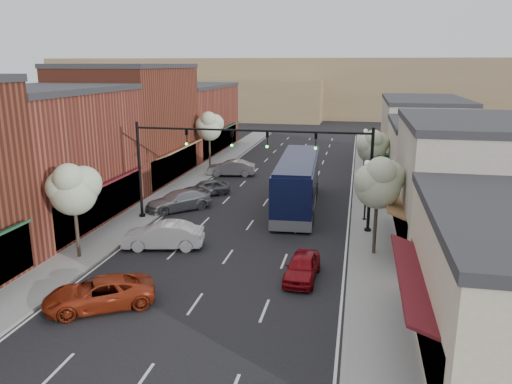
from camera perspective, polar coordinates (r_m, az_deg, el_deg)
The scene contains 28 objects.
ground at distance 27.50m, azimuth -4.31°, elevation -8.92°, with size 160.00×160.00×0.00m, color black.
sidewalk_left at distance 46.72m, azimuth -8.04°, elevation 0.92°, with size 2.80×73.00×0.15m, color gray.
sidewalk_right at distance 44.10m, azimuth 13.00°, elevation -0.13°, with size 2.80×73.00×0.15m, color gray.
curb_left at distance 46.28m, azimuth -6.41°, elevation 0.84°, with size 0.25×73.00×0.17m, color gray.
curb_right at distance 44.08m, azimuth 11.18°, elevation -0.03°, with size 0.25×73.00×0.17m, color gray.
bldg_left_midnear at distance 37.51m, azimuth -23.23°, elevation 3.71°, with size 10.14×14.10×9.40m.
bldg_left_midfar at distance 49.41m, azimuth -14.12°, elevation 7.64°, with size 10.14×14.10×10.90m.
bldg_left_far at distance 64.25m, azimuth -7.87°, elevation 8.30°, with size 10.14×18.10×8.40m.
bldg_right_midnear at distance 31.74m, azimuth 23.40°, elevation 0.53°, with size 9.14×12.10×7.90m.
bldg_right_midfar at distance 43.45m, azimuth 20.24°, elevation 3.31°, with size 9.14×12.10×6.40m.
bldg_right_far at distance 57.09m, azimuth 18.34°, elevation 6.44°, with size 9.14×16.10×7.40m.
hill_far at distance 114.56m, azimuth 8.27°, elevation 11.85°, with size 120.00×30.00×12.00m, color #7A6647.
hill_near at distance 107.37m, azimuth -5.87°, elevation 10.69°, with size 50.00×20.00×8.00m, color #7A6647.
signal_mast_right at distance 32.87m, azimuth 8.90°, elevation 3.28°, with size 8.22×0.46×7.00m.
signal_mast_left at distance 35.21m, azimuth -9.72°, elevation 3.99°, with size 8.22×0.46×7.00m.
tree_right_near at distance 28.94m, azimuth 13.86°, elevation 1.17°, with size 2.85×2.65×5.95m.
tree_right_far at distance 44.74m, azimuth 13.18°, elevation 5.20°, with size 2.85×2.65×5.43m.
tree_left_near at distance 29.40m, azimuth -20.17°, elevation 0.44°, with size 2.85×2.65×5.69m.
tree_left_far at distance 52.85m, azimuth -5.35°, elevation 7.55°, with size 2.85×2.65×6.13m.
lamp_post_near at distance 35.63m, azimuth 12.51°, elevation 1.32°, with size 0.44×0.44×4.44m.
lamp_post_far at distance 52.83m, azimuth 12.35°, elevation 5.53°, with size 0.44×0.44×4.44m.
coach_bus at distance 38.50m, azimuth 4.77°, elevation 1.12°, with size 3.47×13.06×3.95m.
red_hatchback at distance 26.26m, azimuth 5.31°, elevation -8.51°, with size 1.58×3.93×1.34m, color maroon.
parked_car_a at distance 24.39m, azimuth -17.50°, elevation -10.99°, with size 2.28×4.95×1.38m, color maroon.
parked_car_b at distance 30.83m, azimuth -10.55°, elevation -4.90°, with size 1.70×4.86×1.60m, color white.
parked_car_c at distance 38.56m, azimuth -8.86°, elevation -0.97°, with size 2.10×5.17×1.50m, color #A5A5AA.
parked_car_d at distance 42.55m, azimuth -5.71°, elevation 0.49°, with size 1.60×3.99×1.36m, color #54575B.
parked_car_e at distance 49.98m, azimuth -2.87°, elevation 2.76°, with size 1.66×4.76×1.57m, color #A3A2A7.
Camera 1 is at (7.08, -24.24, 10.88)m, focal length 35.00 mm.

